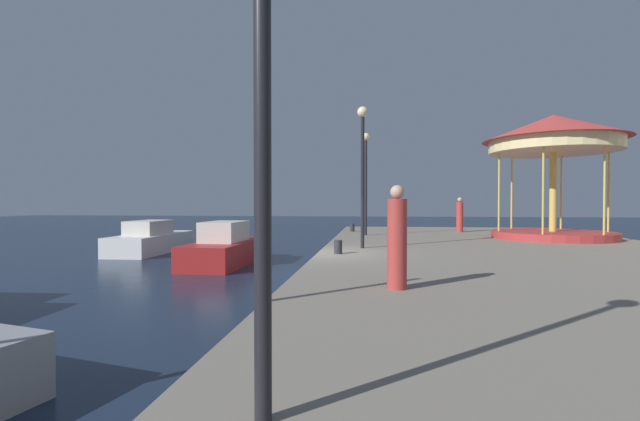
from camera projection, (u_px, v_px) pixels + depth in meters
ground_plane at (318, 279)px, 13.05m from camera, size 120.00×120.00×0.00m
quay_dock at (531, 269)px, 12.31m from camera, size 12.17×28.68×0.80m
motorboat_red at (225, 248)px, 16.16m from camera, size 1.92×4.84×1.60m
motorboat_white at (152, 240)px, 20.12m from camera, size 1.97×5.46×1.48m
carousel at (553, 147)px, 18.03m from camera, size 5.61×5.61×5.14m
lamp_post_near_edge at (262, 16)px, 2.92m from camera, size 0.36×0.36×3.98m
lamp_post_mid_promenade at (363, 152)px, 14.25m from camera, size 0.36×0.36×4.65m
lamp_post_far_end at (366, 166)px, 19.94m from camera, size 0.36×0.36×4.70m
bollard_north at (338, 247)px, 12.71m from camera, size 0.24×0.24×0.40m
bollard_south at (352, 228)px, 22.56m from camera, size 0.24×0.24×0.40m
person_by_the_water at (397, 240)px, 7.52m from camera, size 0.34×0.34×1.80m
person_far_corner at (460, 216)px, 22.18m from camera, size 0.34×0.34×1.77m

